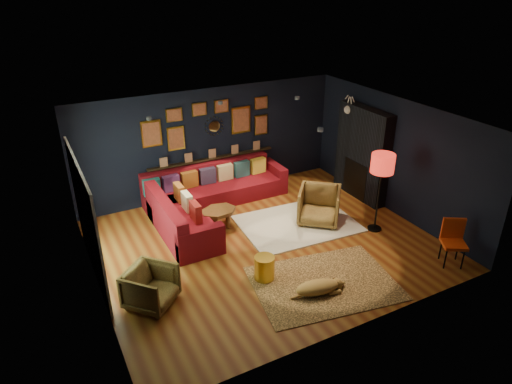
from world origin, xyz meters
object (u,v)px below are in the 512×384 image
coffee_table (219,213)px  orange_chair (453,238)px  gold_stool (264,268)px  armchair_left (151,285)px  dog (318,285)px  pouf (183,220)px  sectional (203,200)px  floor_lamp (382,167)px  armchair_right (319,204)px

coffee_table → orange_chair: bearing=-43.7°
coffee_table → gold_stool: (-0.00, -2.05, -0.12)m
armchair_left → dog: bearing=-64.9°
pouf → armchair_left: 2.47m
sectional → gold_stool: sectional is taller
gold_stool → orange_chair: bearing=-19.1°
coffee_table → floor_lamp: size_ratio=0.50×
pouf → armchair_left: bearing=-121.5°
sectional → armchair_left: size_ratio=4.55×
dog → orange_chair: bearing=3.5°
sectional → orange_chair: orange_chair is taller
armchair_left → armchair_right: 4.14m
pouf → armchair_right: 2.95m
orange_chair → sectional: bearing=162.4°
armchair_right → floor_lamp: 1.58m
pouf → floor_lamp: size_ratio=0.30×
pouf → orange_chair: bearing=-41.0°
pouf → floor_lamp: floor_lamp is taller
floor_lamp → armchair_left: bearing=-178.0°
armchair_right → pouf: bearing=-161.9°
gold_stool → orange_chair: 3.57m
gold_stool → orange_chair: orange_chair is taller
coffee_table → gold_stool: 2.05m
coffee_table → orange_chair: size_ratio=0.97×
armchair_right → dog: 2.52m
armchair_left → gold_stool: armchair_left is taller
armchair_left → floor_lamp: 5.02m
orange_chair → floor_lamp: size_ratio=0.52×
orange_chair → floor_lamp: floor_lamp is taller
gold_stool → floor_lamp: floor_lamp is taller
armchair_left → armchair_right: bearing=-28.6°
armchair_left → orange_chair: orange_chair is taller
gold_stool → floor_lamp: bearing=8.3°
coffee_table → dog: (0.59, -2.85, -0.17)m
dog → coffee_table: bearing=112.7°
armchair_right → armchair_left: bearing=-125.9°
gold_stool → floor_lamp: size_ratio=0.26×
sectional → orange_chair: bearing=-49.4°
armchair_left → dog: armchair_left is taller
floor_lamp → armchair_right: bearing=137.0°
armchair_left → orange_chair: (5.34, -1.42, 0.15)m
orange_chair → floor_lamp: 1.90m
pouf → gold_stool: bearing=-73.7°
pouf → dog: size_ratio=0.49×
sectional → pouf: (-0.65, -0.45, -0.12)m
armchair_right → floor_lamp: size_ratio=0.51×
orange_chair → dog: bearing=-155.7°
sectional → armchair_left: sectional is taller
coffee_table → dog: bearing=-78.3°
armchair_left → floor_lamp: (4.90, 0.17, 1.08)m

